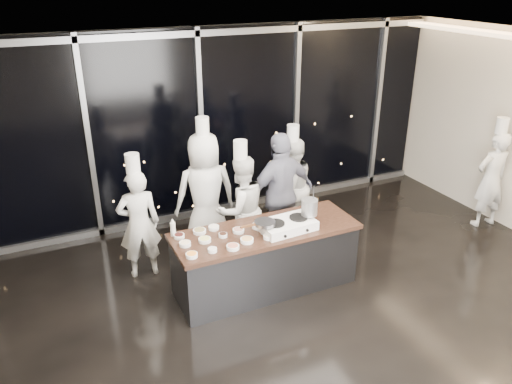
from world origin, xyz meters
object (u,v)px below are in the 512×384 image
chef_far_left (139,223)px  chef_left (205,193)px  guest (281,194)px  chef_right (291,186)px  stock_pot (309,207)px  chef_center (241,209)px  demo_counter (265,259)px  chef_side (491,178)px  frying_pan (264,223)px  stove (287,225)px

chef_far_left → chef_left: bearing=-161.5°
guest → chef_right: (0.45, 0.50, -0.14)m
stock_pot → chef_center: chef_center is taller
demo_counter → chef_far_left: (-1.43, 1.04, 0.36)m
stock_pot → chef_side: bearing=3.8°
chef_right → chef_side: bearing=147.6°
stock_pot → chef_side: 3.64m
frying_pan → chef_right: bearing=47.0°
chef_far_left → chef_right: bearing=-169.4°
chef_far_left → chef_center: (1.44, -0.21, 0.01)m
stock_pot → chef_far_left: chef_far_left is taller
chef_side → chef_center: bearing=-4.8°
frying_pan → chef_left: bearing=97.6°
demo_counter → stock_pot: (0.58, -0.10, 0.69)m
chef_center → chef_right: chef_center is taller
stock_pot → chef_right: 1.55m
chef_far_left → stock_pot: bearing=154.7°
frying_pan → chef_far_left: (-1.35, 1.15, -0.25)m
guest → chef_right: guest is taller
frying_pan → chef_center: 0.97m
demo_counter → chef_center: chef_center is taller
chef_left → chef_center: 0.62m
chef_center → frying_pan: bearing=79.1°
stock_pot → guest: (0.07, 0.92, -0.20)m
chef_far_left → chef_center: chef_center is taller
demo_counter → frying_pan: (-0.08, -0.12, 0.61)m
chef_left → chef_side: bearing=169.4°
chef_far_left → chef_left: 1.11m
chef_right → chef_side: 3.32m
frying_pan → stock_pot: size_ratio=2.23×
demo_counter → stock_pot: stock_pot is taller
stock_pot → chef_right: bearing=70.2°
stove → guest: bearing=63.1°
guest → chef_right: bearing=-138.9°
demo_counter → chef_right: (1.10, 1.32, 0.35)m
demo_counter → guest: 1.16m
chef_center → chef_side: size_ratio=0.99×
stock_pot → chef_left: 1.71m
frying_pan → stock_pot: stock_pot is taller
stock_pot → chef_far_left: bearing=150.6°
chef_center → demo_counter: bearing=84.0°
stove → chef_center: bearing=101.2°
stove → chef_far_left: bearing=141.9°
chef_far_left → chef_right: (2.53, 0.29, -0.01)m
chef_center → chef_far_left: bearing=-14.3°
chef_center → guest: 0.66m
demo_counter → stock_pot: bearing=-10.0°
frying_pan → chef_far_left: 1.80m
stove → chef_left: size_ratio=0.35×
chef_left → chef_right: size_ratio=1.16×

